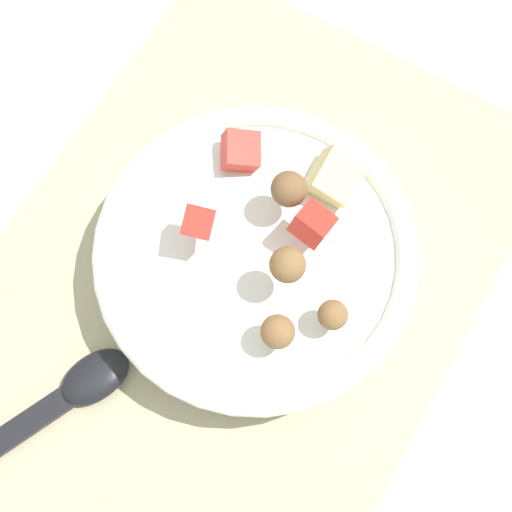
% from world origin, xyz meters
% --- Properties ---
extents(ground_plane, '(2.40, 2.40, 0.00)m').
position_xyz_m(ground_plane, '(0.00, 0.00, 0.00)').
color(ground_plane, silver).
extents(placemat, '(0.52, 0.37, 0.01)m').
position_xyz_m(placemat, '(0.00, 0.00, 0.00)').
color(placemat, tan).
rests_on(placemat, ground_plane).
extents(salad_bowl, '(0.24, 0.24, 0.11)m').
position_xyz_m(salad_bowl, '(-0.02, 0.02, 0.04)').
color(salad_bowl, white).
rests_on(salad_bowl, placemat).
extents(serving_spoon, '(0.22, 0.12, 0.01)m').
position_xyz_m(serving_spoon, '(0.16, -0.07, 0.01)').
color(serving_spoon, black).
rests_on(serving_spoon, placemat).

